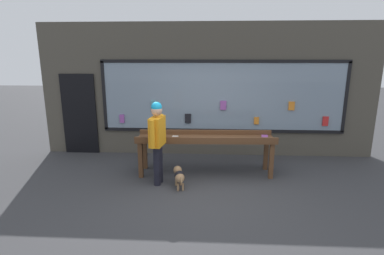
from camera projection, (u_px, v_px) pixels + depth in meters
name	position (u px, v px, depth m)	size (l,w,h in m)	color
ground_plane	(205.00, 193.00, 5.72)	(40.00, 40.00, 0.00)	#38383A
shopfront_facade	(206.00, 91.00, 7.65)	(8.51, 0.29, 3.36)	#4C473D
display_table_main	(206.00, 141.00, 6.51)	(2.99, 0.78, 0.91)	brown
person_browsing	(157.00, 137.00, 5.91)	(0.29, 0.66, 1.69)	black
small_dog	(179.00, 176.00, 5.92)	(0.29, 0.61, 0.36)	#99724C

